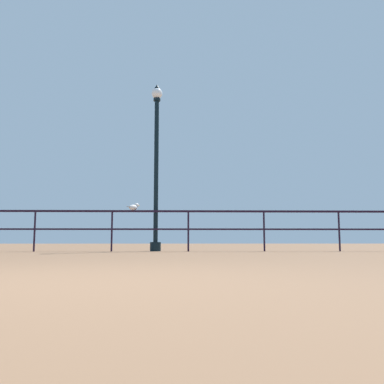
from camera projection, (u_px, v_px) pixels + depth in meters
name	position (u px, v px, depth m)	size (l,w,h in m)	color
ground_plane	(58.00, 284.00, 2.50)	(60.00, 60.00, 0.00)	brown
pier_railing	(150.00, 221.00, 9.85)	(23.91, 0.05, 0.99)	black
lamppost_center	(156.00, 161.00, 10.22)	(0.28, 0.28, 4.23)	black
seagull_on_rail	(134.00, 207.00, 9.89)	(0.29, 0.32, 0.18)	silver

